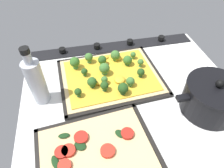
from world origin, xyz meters
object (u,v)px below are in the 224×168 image
(cooking_pot, at_px, (212,98))
(oil_bottle, at_px, (36,81))
(broccoli_pizza, at_px, (109,74))
(baking_tray_back, at_px, (96,151))
(veggie_pizza_back, at_px, (95,150))
(baking_tray_front, at_px, (110,78))

(cooking_pot, distance_m, oil_bottle, 0.55)
(broccoli_pizza, height_order, cooking_pot, cooking_pot)
(baking_tray_back, bearing_deg, cooking_pot, -169.09)
(veggie_pizza_back, height_order, oil_bottle, oil_bottle)
(oil_bottle, bearing_deg, broccoli_pizza, -167.60)
(baking_tray_front, distance_m, broccoli_pizza, 0.02)
(broccoli_pizza, height_order, baking_tray_back, broccoli_pizza)
(baking_tray_back, bearing_deg, baking_tray_front, -109.30)
(baking_tray_front, relative_size, cooking_pot, 1.57)
(baking_tray_front, height_order, veggie_pizza_back, veggie_pizza_back)
(oil_bottle, bearing_deg, baking_tray_back, 123.32)
(baking_tray_front, bearing_deg, broccoli_pizza, -52.76)
(baking_tray_back, xyz_separation_m, veggie_pizza_back, (0.00, -0.00, 0.01))
(baking_tray_front, distance_m, oil_bottle, 0.26)
(baking_tray_front, xyz_separation_m, broccoli_pizza, (0.00, -0.00, 0.02))
(veggie_pizza_back, height_order, cooking_pot, cooking_pot)
(baking_tray_front, bearing_deg, oil_bottle, 11.50)
(baking_tray_front, bearing_deg, cooking_pot, 143.98)
(broccoli_pizza, height_order, veggie_pizza_back, broccoli_pizza)
(veggie_pizza_back, bearing_deg, baking_tray_back, 157.21)
(veggie_pizza_back, xyz_separation_m, oil_bottle, (0.14, -0.22, 0.08))
(broccoli_pizza, xyz_separation_m, cooking_pot, (-0.28, 0.21, 0.03))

